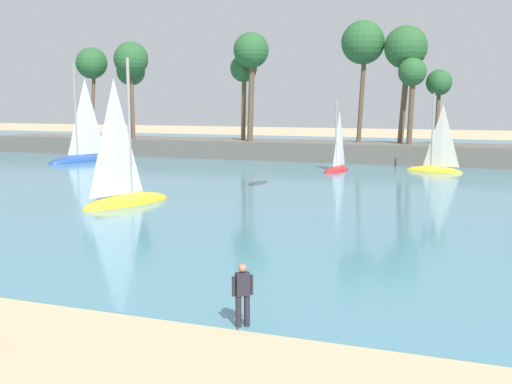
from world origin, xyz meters
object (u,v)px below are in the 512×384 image
object	(u,v)px
sailboat_toward_headland	(125,190)
sailboat_far_left	(435,164)
sailboat_near_shore	(81,152)
person_at_waterline	(243,294)
sailboat_mid_bay	(337,164)

from	to	relation	value
sailboat_toward_headland	sailboat_far_left	xyz separation A→B (m)	(14.32, 22.68, -0.16)
sailboat_near_shore	sailboat_far_left	xyz separation A→B (m)	(31.71, 2.71, -0.27)
sailboat_far_left	sailboat_toward_headland	bearing A→B (deg)	-122.26
person_at_waterline	sailboat_near_shore	distance (m)	46.66
sailboat_near_shore	sailboat_far_left	world-z (taller)	sailboat_near_shore
sailboat_near_shore	sailboat_toward_headland	xyz separation A→B (m)	(17.39, -19.98, -0.11)
person_at_waterline	sailboat_near_shore	xyz separation A→B (m)	(-30.49, 35.32, 0.04)
person_at_waterline	sailboat_near_shore	size ratio (longest dim) A/B	0.17
sailboat_toward_headland	person_at_waterline	bearing A→B (deg)	-49.51
person_at_waterline	sailboat_mid_bay	world-z (taller)	sailboat_mid_bay
person_at_waterline	sailboat_far_left	xyz separation A→B (m)	(1.21, 38.03, -0.23)
sailboat_mid_bay	person_at_waterline	bearing A→B (deg)	-80.09
sailboat_mid_bay	sailboat_far_left	world-z (taller)	sailboat_far_left
person_at_waterline	sailboat_far_left	world-z (taller)	sailboat_far_left
sailboat_far_left	sailboat_mid_bay	bearing A→B (deg)	-163.26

